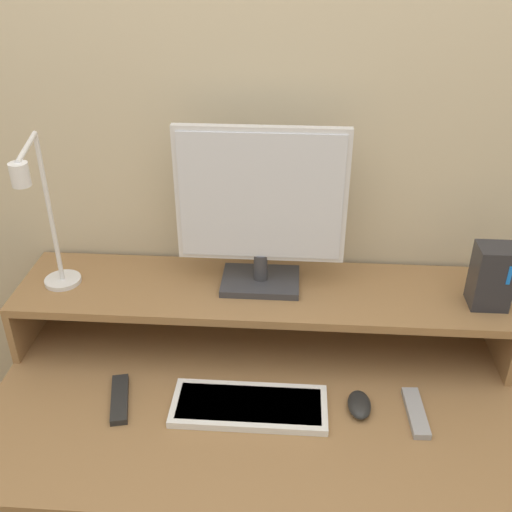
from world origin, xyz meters
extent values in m
cube|color=beige|center=(0.00, 0.75, 1.25)|extent=(6.00, 0.05, 2.50)
cube|color=olive|center=(0.00, 0.36, 0.72)|extent=(1.27, 0.71, 0.03)
cube|color=olive|center=(-0.62, 0.36, 0.35)|extent=(0.03, 0.71, 0.70)
cube|color=olive|center=(0.62, 0.36, 0.35)|extent=(0.03, 0.71, 0.70)
cube|color=olive|center=(-0.62, 0.57, 0.81)|extent=(0.02, 0.29, 0.15)
cube|color=olive|center=(0.62, 0.57, 0.81)|extent=(0.02, 0.29, 0.15)
cube|color=olive|center=(0.00, 0.57, 0.89)|extent=(1.27, 0.29, 0.02)
cube|color=#38383D|center=(0.00, 0.59, 0.91)|extent=(0.20, 0.15, 0.02)
cylinder|color=#38383D|center=(0.00, 0.59, 0.95)|extent=(0.04, 0.04, 0.07)
cube|color=silver|center=(0.00, 0.59, 1.15)|extent=(0.42, 0.02, 0.35)
cube|color=silver|center=(0.00, 0.58, 1.15)|extent=(0.40, 0.01, 0.32)
cylinder|color=silver|center=(-0.52, 0.56, 0.91)|extent=(0.09, 0.09, 0.01)
cylinder|color=silver|center=(-0.52, 0.56, 1.11)|extent=(0.01, 0.01, 0.40)
cylinder|color=silver|center=(-0.50, 0.47, 1.31)|extent=(0.05, 0.19, 0.01)
cylinder|color=silver|center=(-0.48, 0.37, 1.28)|extent=(0.04, 0.04, 0.05)
cube|color=#28282D|center=(0.57, 0.53, 0.98)|extent=(0.09, 0.08, 0.16)
cube|color=#1972F2|center=(0.59, 0.49, 1.01)|extent=(0.01, 0.00, 0.05)
cube|color=white|center=(-0.01, 0.30, 0.74)|extent=(0.37, 0.15, 0.02)
cube|color=silver|center=(-0.01, 0.30, 0.75)|extent=(0.34, 0.12, 0.01)
ellipsoid|color=black|center=(0.25, 0.32, 0.75)|extent=(0.06, 0.09, 0.03)
cube|color=black|center=(-0.32, 0.30, 0.74)|extent=(0.07, 0.16, 0.02)
cube|color=#99999E|center=(0.38, 0.31, 0.74)|extent=(0.05, 0.15, 0.02)
camera|label=1|loc=(0.08, -0.74, 1.75)|focal=42.00mm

